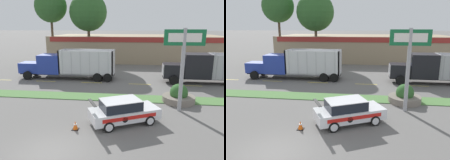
{
  "view_description": "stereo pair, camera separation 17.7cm",
  "coord_description": "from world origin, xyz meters",
  "views": [
    {
      "loc": [
        4.25,
        -9.34,
        6.21
      ],
      "look_at": [
        2.03,
        8.96,
        1.64
      ],
      "focal_mm": 35.0,
      "sensor_mm": 36.0,
      "label": 1
    },
    {
      "loc": [
        4.43,
        -9.32,
        6.21
      ],
      "look_at": [
        2.03,
        8.96,
        1.64
      ],
      "focal_mm": 35.0,
      "sensor_mm": 36.0,
      "label": 2
    }
  ],
  "objects": [
    {
      "name": "ground_plane",
      "position": [
        0.0,
        0.0,
        0.0
      ],
      "size": [
        600.0,
        600.0,
        0.0
      ],
      "primitive_type": "plane",
      "color": "slate"
    },
    {
      "name": "store_building_backdrop",
      "position": [
        3.76,
        32.39,
        2.26
      ],
      "size": [
        30.25,
        12.1,
        4.51
      ],
      "color": "#9E896B",
      "rests_on": "ground_plane"
    },
    {
      "name": "centre_line_6",
      "position": [
        9.88,
        14.0,
        0.0
      ],
      "size": [
        2.4,
        0.14,
        0.01
      ],
      "primitive_type": "cube",
      "color": "yellow",
      "rests_on": "ground_plane"
    },
    {
      "name": "centre_line_2",
      "position": [
        -11.72,
        14.0,
        0.0
      ],
      "size": [
        2.4,
        0.14,
        0.01
      ],
      "primitive_type": "cube",
      "color": "yellow",
      "rests_on": "ground_plane"
    },
    {
      "name": "store_sign_post",
      "position": [
        7.42,
        6.58,
        4.3
      ],
      "size": [
        2.82,
        0.28,
        6.09
      ],
      "color": "#9E9EA3",
      "rests_on": "ground_plane"
    },
    {
      "name": "tree_behind_left",
      "position": [
        -10.5,
        27.33,
        9.91
      ],
      "size": [
        5.32,
        5.32,
        13.4
      ],
      "color": "brown",
      "rests_on": "ground_plane"
    },
    {
      "name": "centre_line_3",
      "position": [
        -6.32,
        14.0,
        0.0
      ],
      "size": [
        2.4,
        0.14,
        0.01
      ],
      "primitive_type": "cube",
      "color": "yellow",
      "rests_on": "ground_plane"
    },
    {
      "name": "centre_line_4",
      "position": [
        -0.92,
        14.0,
        0.0
      ],
      "size": [
        2.4,
        0.14,
        0.01
      ],
      "primitive_type": "cube",
      "color": "yellow",
      "rests_on": "ground_plane"
    },
    {
      "name": "traffic_cone",
      "position": [
        0.52,
        2.64,
        0.27
      ],
      "size": [
        0.4,
        0.4,
        0.56
      ],
      "color": "black",
      "rests_on": "ground_plane"
    },
    {
      "name": "dump_truck_mid",
      "position": [
        -5.04,
        15.63,
        1.56
      ],
      "size": [
        11.49,
        2.62,
        3.55
      ],
      "color": "black",
      "rests_on": "ground_plane"
    },
    {
      "name": "rally_car",
      "position": [
        3.37,
        3.92,
        0.85
      ],
      "size": [
        4.84,
        3.68,
        1.68
      ],
      "color": "white",
      "rests_on": "ground_plane"
    },
    {
      "name": "centre_line_5",
      "position": [
        4.48,
        14.0,
        0.0
      ],
      "size": [
        2.4,
        0.14,
        0.01
      ],
      "primitive_type": "cube",
      "color": "yellow",
      "rests_on": "ground_plane"
    },
    {
      "name": "dump_truck_lead",
      "position": [
        11.53,
        15.37,
        1.64
      ],
      "size": [
        10.85,
        2.79,
        3.55
      ],
      "color": "black",
      "rests_on": "ground_plane"
    },
    {
      "name": "grass_verge",
      "position": [
        0.0,
        9.0,
        0.03
      ],
      "size": [
        120.0,
        2.01,
        0.06
      ],
      "primitive_type": "cube",
      "color": "#517F42",
      "rests_on": "ground_plane"
    },
    {
      "name": "stone_planter",
      "position": [
        7.68,
        8.54,
        0.53
      ],
      "size": [
        2.66,
        2.66,
        1.57
      ],
      "color": "slate",
      "rests_on": "ground_plane"
    },
    {
      "name": "tree_behind_centre",
      "position": [
        -4.11,
        27.22,
        9.03
      ],
      "size": [
        6.18,
        6.18,
        13.06
      ],
      "color": "brown",
      "rests_on": "ground_plane"
    }
  ]
}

